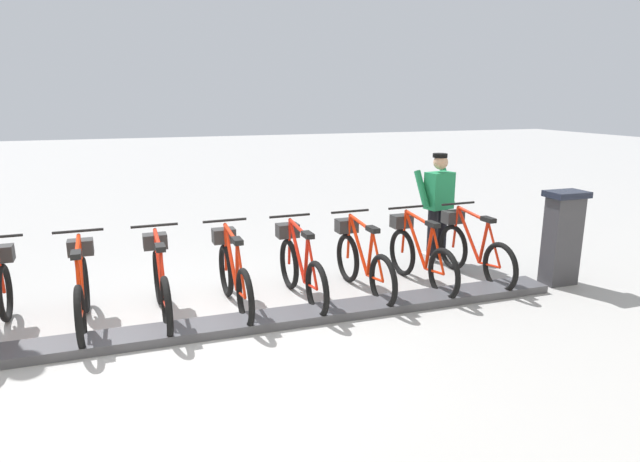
% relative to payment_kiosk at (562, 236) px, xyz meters
% --- Properties ---
extents(ground_plane, '(60.00, 60.00, 0.00)m').
position_rel_payment_kiosk_xyz_m(ground_plane, '(-0.05, 4.98, -0.67)').
color(ground_plane, '#A5A4A1').
extents(dock_rail_base, '(0.44, 9.15, 0.10)m').
position_rel_payment_kiosk_xyz_m(dock_rail_base, '(-0.05, 4.98, -0.62)').
color(dock_rail_base, '#47474C').
rests_on(dock_rail_base, ground).
extents(payment_kiosk, '(0.36, 0.52, 1.28)m').
position_rel_payment_kiosk_xyz_m(payment_kiosk, '(0.00, 0.00, 0.00)').
color(payment_kiosk, '#38383D').
rests_on(payment_kiosk, ground).
extents(bike_docked_0, '(1.72, 0.54, 1.02)m').
position_rel_payment_kiosk_xyz_m(bike_docked_0, '(0.57, 1.00, -0.24)').
color(bike_docked_0, black).
rests_on(bike_docked_0, ground).
extents(bike_docked_1, '(1.72, 0.54, 1.02)m').
position_rel_payment_kiosk_xyz_m(bike_docked_1, '(0.57, 1.84, -0.24)').
color(bike_docked_1, black).
rests_on(bike_docked_1, ground).
extents(bike_docked_2, '(1.72, 0.54, 1.02)m').
position_rel_payment_kiosk_xyz_m(bike_docked_2, '(0.57, 2.67, -0.24)').
color(bike_docked_2, black).
rests_on(bike_docked_2, ground).
extents(bike_docked_3, '(1.72, 0.54, 1.02)m').
position_rel_payment_kiosk_xyz_m(bike_docked_3, '(0.57, 3.51, -0.24)').
color(bike_docked_3, black).
rests_on(bike_docked_3, ground).
extents(bike_docked_4, '(1.72, 0.54, 1.02)m').
position_rel_payment_kiosk_xyz_m(bike_docked_4, '(0.57, 4.34, -0.24)').
color(bike_docked_4, black).
rests_on(bike_docked_4, ground).
extents(bike_docked_5, '(1.72, 0.54, 1.02)m').
position_rel_payment_kiosk_xyz_m(bike_docked_5, '(0.57, 5.18, -0.24)').
color(bike_docked_5, black).
rests_on(bike_docked_5, ground).
extents(bike_docked_6, '(1.72, 0.54, 1.02)m').
position_rel_payment_kiosk_xyz_m(bike_docked_6, '(0.57, 6.01, -0.24)').
color(bike_docked_6, black).
rests_on(bike_docked_6, ground).
extents(worker_near_rack, '(0.50, 0.67, 1.66)m').
position_rel_payment_kiosk_xyz_m(worker_near_rack, '(1.52, 1.01, 0.24)').
color(worker_near_rack, white).
rests_on(worker_near_rack, ground).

